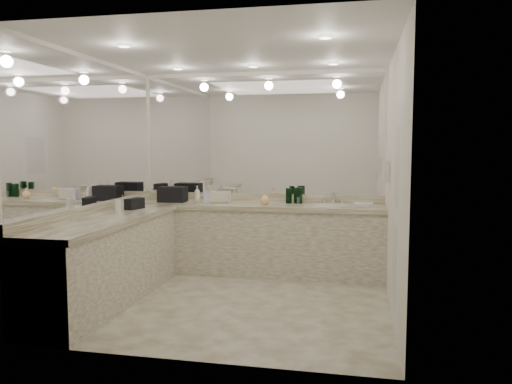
% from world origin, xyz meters
% --- Properties ---
extents(floor, '(3.20, 3.20, 0.00)m').
position_xyz_m(floor, '(0.00, 0.00, 0.00)').
color(floor, beige).
rests_on(floor, ground).
extents(ceiling, '(3.20, 3.20, 0.00)m').
position_xyz_m(ceiling, '(0.00, 0.00, 2.60)').
color(ceiling, white).
rests_on(ceiling, floor).
extents(wall_back, '(3.20, 0.02, 2.60)m').
position_xyz_m(wall_back, '(0.00, 1.50, 1.30)').
color(wall_back, silver).
rests_on(wall_back, floor).
extents(wall_left, '(0.02, 3.00, 2.60)m').
position_xyz_m(wall_left, '(-1.60, 0.00, 1.30)').
color(wall_left, silver).
rests_on(wall_left, floor).
extents(wall_right, '(0.02, 3.00, 2.60)m').
position_xyz_m(wall_right, '(1.60, 0.00, 1.30)').
color(wall_right, silver).
rests_on(wall_right, floor).
extents(vanity_back_base, '(3.20, 0.60, 0.84)m').
position_xyz_m(vanity_back_base, '(0.00, 1.20, 0.42)').
color(vanity_back_base, silver).
rests_on(vanity_back_base, floor).
extents(vanity_back_top, '(3.20, 0.64, 0.06)m').
position_xyz_m(vanity_back_top, '(0.00, 1.19, 0.87)').
color(vanity_back_top, beige).
rests_on(vanity_back_top, vanity_back_base).
extents(vanity_left_base, '(0.60, 2.40, 0.84)m').
position_xyz_m(vanity_left_base, '(-1.30, -0.30, 0.42)').
color(vanity_left_base, silver).
rests_on(vanity_left_base, floor).
extents(vanity_left_top, '(0.64, 2.42, 0.06)m').
position_xyz_m(vanity_left_top, '(-1.29, -0.30, 0.87)').
color(vanity_left_top, beige).
rests_on(vanity_left_top, vanity_left_base).
extents(backsplash_back, '(3.20, 0.04, 0.10)m').
position_xyz_m(backsplash_back, '(0.00, 1.48, 0.95)').
color(backsplash_back, beige).
rests_on(backsplash_back, vanity_back_top).
extents(backsplash_left, '(0.04, 3.00, 0.10)m').
position_xyz_m(backsplash_left, '(-1.58, 0.00, 0.95)').
color(backsplash_left, beige).
rests_on(backsplash_left, vanity_left_top).
extents(mirror_back, '(3.12, 0.01, 1.55)m').
position_xyz_m(mirror_back, '(0.00, 1.49, 1.77)').
color(mirror_back, white).
rests_on(mirror_back, wall_back).
extents(mirror_left, '(0.01, 2.92, 1.55)m').
position_xyz_m(mirror_left, '(-1.59, 0.00, 1.77)').
color(mirror_left, white).
rests_on(mirror_left, wall_left).
extents(sink, '(0.44, 0.44, 0.03)m').
position_xyz_m(sink, '(0.95, 1.20, 0.90)').
color(sink, white).
rests_on(sink, vanity_back_top).
extents(faucet, '(0.24, 0.16, 0.14)m').
position_xyz_m(faucet, '(0.95, 1.41, 0.97)').
color(faucet, silver).
rests_on(faucet, vanity_back_top).
extents(wall_phone, '(0.06, 0.10, 0.24)m').
position_xyz_m(wall_phone, '(1.56, 0.70, 1.35)').
color(wall_phone, white).
rests_on(wall_phone, wall_right).
extents(door, '(0.02, 0.82, 2.10)m').
position_xyz_m(door, '(1.59, -0.50, 1.05)').
color(door, white).
rests_on(door, wall_right).
extents(black_toiletry_bag, '(0.36, 0.23, 0.20)m').
position_xyz_m(black_toiletry_bag, '(-1.13, 1.17, 1.00)').
color(black_toiletry_bag, black).
rests_on(black_toiletry_bag, vanity_back_top).
extents(black_bag_spill, '(0.17, 0.26, 0.13)m').
position_xyz_m(black_bag_spill, '(-1.30, 0.39, 0.97)').
color(black_bag_spill, black).
rests_on(black_bag_spill, vanity_left_top).
extents(cream_cosmetic_case, '(0.27, 0.21, 0.14)m').
position_xyz_m(cream_cosmetic_case, '(-0.51, 1.21, 0.97)').
color(cream_cosmetic_case, beige).
rests_on(cream_cosmetic_case, vanity_back_top).
extents(hand_towel, '(0.23, 0.16, 0.04)m').
position_xyz_m(hand_towel, '(1.33, 1.20, 0.92)').
color(hand_towel, white).
rests_on(hand_towel, vanity_back_top).
extents(lotion_left, '(0.07, 0.07, 0.16)m').
position_xyz_m(lotion_left, '(-1.30, -0.03, 0.98)').
color(lotion_left, white).
rests_on(lotion_left, vanity_left_top).
extents(soap_bottle_a, '(0.09, 0.09, 0.21)m').
position_xyz_m(soap_bottle_a, '(-0.81, 1.23, 1.01)').
color(soap_bottle_a, white).
rests_on(soap_bottle_a, vanity_back_top).
extents(soap_bottle_b, '(0.11, 0.11, 0.20)m').
position_xyz_m(soap_bottle_b, '(-0.65, 1.15, 1.00)').
color(soap_bottle_b, silver).
rests_on(soap_bottle_b, vanity_back_top).
extents(soap_bottle_c, '(0.13, 0.13, 0.15)m').
position_xyz_m(soap_bottle_c, '(0.11, 1.16, 0.97)').
color(soap_bottle_c, '#FACB86').
rests_on(soap_bottle_c, vanity_back_top).
extents(green_bottle_0, '(0.07, 0.07, 0.20)m').
position_xyz_m(green_bottle_0, '(0.38, 1.31, 1.00)').
color(green_bottle_0, '#155726').
rests_on(green_bottle_0, vanity_back_top).
extents(green_bottle_1, '(0.07, 0.07, 0.19)m').
position_xyz_m(green_bottle_1, '(0.39, 1.33, 0.99)').
color(green_bottle_1, '#155726').
rests_on(green_bottle_1, vanity_back_top).
extents(green_bottle_2, '(0.07, 0.07, 0.20)m').
position_xyz_m(green_bottle_2, '(0.50, 1.33, 1.00)').
color(green_bottle_2, '#155726').
rests_on(green_bottle_2, vanity_back_top).
extents(green_bottle_3, '(0.07, 0.07, 0.20)m').
position_xyz_m(green_bottle_3, '(0.53, 1.34, 1.00)').
color(green_bottle_3, '#155726').
rests_on(green_bottle_3, vanity_back_top).
extents(green_bottle_4, '(0.06, 0.06, 0.18)m').
position_xyz_m(green_bottle_4, '(0.48, 1.35, 0.99)').
color(green_bottle_4, '#155726').
rests_on(green_bottle_4, vanity_back_top).
extents(amenity_bottle_0, '(0.04, 0.04, 0.07)m').
position_xyz_m(amenity_bottle_0, '(-1.29, 1.23, 0.94)').
color(amenity_bottle_0, white).
rests_on(amenity_bottle_0, vanity_back_top).
extents(amenity_bottle_1, '(0.05, 0.05, 0.08)m').
position_xyz_m(amenity_bottle_1, '(-0.65, 1.34, 0.94)').
color(amenity_bottle_1, white).
rests_on(amenity_bottle_1, vanity_back_top).
extents(amenity_bottle_2, '(0.05, 0.05, 0.10)m').
position_xyz_m(amenity_bottle_2, '(-1.08, 1.23, 0.95)').
color(amenity_bottle_2, '#3F3F4C').
rests_on(amenity_bottle_2, vanity_back_top).
extents(amenity_bottle_3, '(0.05, 0.05, 0.15)m').
position_xyz_m(amenity_bottle_3, '(-0.38, 1.23, 0.97)').
color(amenity_bottle_3, white).
rests_on(amenity_bottle_3, vanity_back_top).
extents(amenity_bottle_4, '(0.04, 0.04, 0.09)m').
position_xyz_m(amenity_bottle_4, '(0.51, 1.31, 0.94)').
color(amenity_bottle_4, '#3F3F4C').
rests_on(amenity_bottle_4, vanity_back_top).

